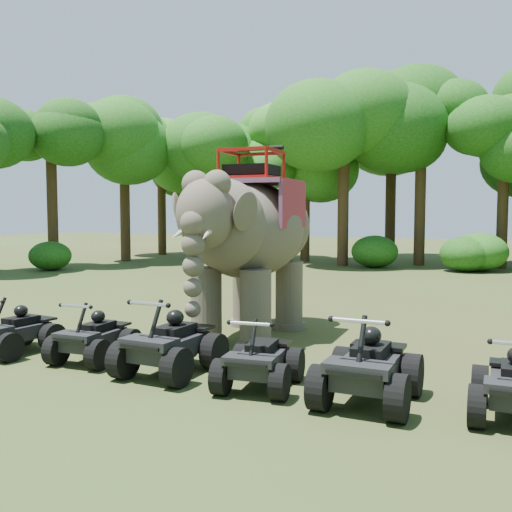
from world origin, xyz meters
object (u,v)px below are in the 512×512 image
object	(u,v)px
atv_1	(94,330)
atv_4	(368,357)
atv_0	(15,324)
elephant	(250,241)
atv_3	(260,352)
atv_2	(170,335)

from	to	relation	value
atv_1	atv_4	distance (m)	5.31
atv_0	elephant	bearing A→B (deg)	49.01
atv_0	atv_3	distance (m)	5.38
atv_1	atv_4	world-z (taller)	atv_4
elephant	atv_4	bearing A→B (deg)	-46.80
atv_0	atv_4	distance (m)	7.13
atv_0	atv_1	bearing A→B (deg)	11.28
atv_0	atv_4	size ratio (longest dim) A/B	0.86
atv_3	atv_4	xyz separation A→B (m)	(1.76, 0.02, 0.10)
atv_1	atv_4	xyz separation A→B (m)	(5.31, -0.15, 0.10)
elephant	atv_1	distance (m)	4.00
atv_4	atv_3	bearing A→B (deg)	-179.89
atv_0	atv_3	bearing A→B (deg)	5.10
atv_3	atv_4	world-z (taller)	atv_4
atv_2	atv_4	bearing A→B (deg)	0.54
atv_1	atv_2	distance (m)	1.81
elephant	atv_3	distance (m)	4.19
atv_3	atv_2	bearing A→B (deg)	169.82
atv_0	atv_3	size ratio (longest dim) A/B	1.00
atv_3	atv_0	bearing A→B (deg)	171.99
atv_3	atv_4	distance (m)	1.76
elephant	atv_3	world-z (taller)	elephant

